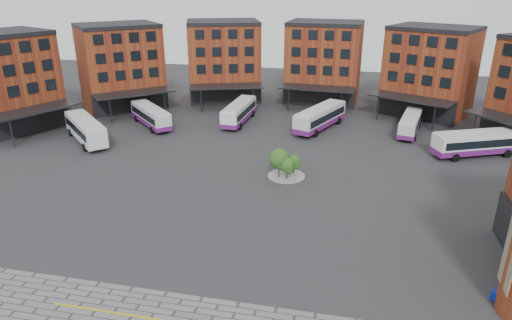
% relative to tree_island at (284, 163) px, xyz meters
% --- Properties ---
extents(ground, '(160.00, 160.00, 0.00)m').
position_rel_tree_island_xyz_m(ground, '(-1.78, -11.51, -1.92)').
color(ground, '#28282B').
rests_on(ground, ground).
extents(main_building, '(94.14, 42.48, 14.60)m').
position_rel_tree_island_xyz_m(main_building, '(-6.56, 26.74, 5.31)').
color(main_building, brown).
rests_on(main_building, ground).
extents(tree_island, '(4.40, 4.40, 3.61)m').
position_rel_tree_island_xyz_m(tree_island, '(0.00, 0.00, 0.00)').
color(tree_island, gray).
rests_on(tree_island, ground).
extents(bus_a, '(10.51, 10.20, 3.37)m').
position_rel_tree_island_xyz_m(bus_a, '(-29.60, 6.69, 0.08)').
color(bus_a, white).
rests_on(bus_a, ground).
extents(bus_b, '(9.62, 9.62, 3.12)m').
position_rel_tree_island_xyz_m(bus_b, '(-23.66, 15.53, -0.23)').
color(bus_b, silver).
rests_on(bus_b, ground).
extents(bus_c, '(3.34, 11.56, 3.22)m').
position_rel_tree_island_xyz_m(bus_c, '(-10.50, 20.27, -0.17)').
color(bus_c, white).
rests_on(bus_c, ground).
extents(bus_d, '(7.32, 12.28, 3.43)m').
position_rel_tree_island_xyz_m(bus_d, '(2.55, 19.63, -0.06)').
color(bus_d, silver).
rests_on(bus_d, ground).
extents(bus_e, '(4.46, 10.54, 2.89)m').
position_rel_tree_island_xyz_m(bus_e, '(15.97, 20.28, -0.35)').
color(bus_e, silver).
rests_on(bus_e, ground).
extents(bus_f, '(11.90, 7.25, 3.33)m').
position_rel_tree_island_xyz_m(bus_f, '(23.56, 12.30, -0.12)').
color(bus_f, white).
rests_on(bus_f, ground).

